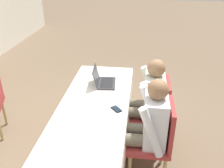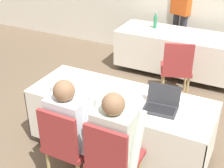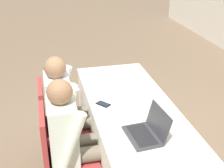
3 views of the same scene
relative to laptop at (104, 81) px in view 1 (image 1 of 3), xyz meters
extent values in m
plane|color=brown|center=(-0.47, 0.03, -0.77)|extent=(24.00, 24.00, 0.00)
cube|color=white|center=(-0.47, 0.03, -0.05)|extent=(2.01, 0.76, 0.02)
cube|color=white|center=(-0.47, -0.34, -0.36)|extent=(2.01, 0.01, 0.59)
cube|color=white|center=(-0.47, 0.41, -0.36)|extent=(2.01, 0.01, 0.59)
cube|color=white|center=(0.53, 0.03, -0.36)|extent=(0.01, 0.76, 0.59)
cylinder|color=#333333|center=(-0.47, 0.03, -0.71)|extent=(0.06, 0.06, 0.11)
cube|color=#333338|center=(0.00, -0.04, -0.03)|extent=(0.35, 0.24, 0.02)
cube|color=black|center=(0.00, -0.04, -0.02)|extent=(0.31, 0.18, 0.00)
cube|color=#333338|center=(-0.01, 0.09, 0.08)|extent=(0.34, 0.09, 0.20)
cube|color=black|center=(-0.01, 0.09, 0.08)|extent=(0.30, 0.07, 0.18)
cube|color=black|center=(-0.57, -0.22, -0.04)|extent=(0.14, 0.14, 0.01)
cube|color=#192333|center=(-0.57, -0.22, -0.03)|extent=(0.13, 0.12, 0.00)
cube|color=white|center=(-1.07, -0.14, -0.04)|extent=(0.25, 0.32, 0.00)
cube|color=white|center=(-0.45, 0.10, -0.04)|extent=(0.32, 0.36, 0.00)
cylinder|color=tan|center=(-0.54, -0.40, -0.56)|extent=(0.04, 0.04, 0.41)
cylinder|color=tan|center=(-0.54, -0.75, -0.56)|extent=(0.04, 0.04, 0.41)
cube|color=#9E3333|center=(-0.71, -0.58, -0.33)|extent=(0.44, 0.44, 0.05)
cube|color=#9E3333|center=(-0.71, -0.78, -0.08)|extent=(0.40, 0.04, 0.45)
cylinder|color=tan|center=(-0.05, -0.40, -0.56)|extent=(0.04, 0.04, 0.41)
cylinder|color=tan|center=(-0.40, -0.40, -0.56)|extent=(0.04, 0.04, 0.41)
cylinder|color=tan|center=(-0.05, -0.75, -0.56)|extent=(0.04, 0.04, 0.41)
cylinder|color=tan|center=(-0.40, -0.75, -0.56)|extent=(0.04, 0.04, 0.41)
cube|color=#9E3333|center=(-0.22, -0.58, -0.33)|extent=(0.44, 0.44, 0.05)
cube|color=#9E3333|center=(-0.22, -0.78, -0.08)|extent=(0.40, 0.04, 0.45)
cylinder|color=tan|center=(-0.05, 1.42, -0.56)|extent=(0.04, 0.04, 0.41)
cylinder|color=tan|center=(-0.38, 1.31, -0.56)|extent=(0.04, 0.04, 0.41)
cylinder|color=#665B4C|center=(-0.62, -0.45, -0.24)|extent=(0.13, 0.42, 0.13)
cylinder|color=#665B4C|center=(-0.80, -0.45, -0.24)|extent=(0.13, 0.42, 0.13)
cylinder|color=#665B4C|center=(-0.62, -0.27, -0.54)|extent=(0.10, 0.10, 0.46)
cylinder|color=#665B4C|center=(-0.80, -0.27, -0.54)|extent=(0.10, 0.10, 0.46)
cube|color=silver|center=(-0.71, -0.63, -0.05)|extent=(0.36, 0.22, 0.52)
cylinder|color=silver|center=(-0.50, -0.59, -0.04)|extent=(0.08, 0.26, 0.54)
cylinder|color=silver|center=(-0.92, -0.59, -0.04)|extent=(0.08, 0.26, 0.54)
sphere|color=#8C6647|center=(-0.71, -0.63, 0.30)|extent=(0.20, 0.20, 0.20)
cylinder|color=#665B4C|center=(-0.13, -0.45, -0.24)|extent=(0.13, 0.42, 0.13)
cylinder|color=#665B4C|center=(-0.31, -0.45, -0.24)|extent=(0.13, 0.42, 0.13)
cylinder|color=#665B4C|center=(-0.13, -0.27, -0.54)|extent=(0.10, 0.10, 0.46)
cylinder|color=#665B4C|center=(-0.31, -0.27, -0.54)|extent=(0.10, 0.10, 0.46)
cube|color=silver|center=(-0.22, -0.63, -0.05)|extent=(0.36, 0.22, 0.52)
cylinder|color=silver|center=(-0.01, -0.59, -0.04)|extent=(0.08, 0.26, 0.54)
cylinder|color=silver|center=(-0.43, -0.59, -0.04)|extent=(0.08, 0.26, 0.54)
sphere|color=#8C6647|center=(-0.22, -0.63, 0.30)|extent=(0.20, 0.20, 0.20)
camera|label=1|loc=(-2.77, -0.45, 1.41)|focal=40.00mm
camera|label=2|loc=(0.74, -2.56, 1.69)|focal=50.00mm
camera|label=3|loc=(1.89, -0.72, 1.36)|focal=50.00mm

